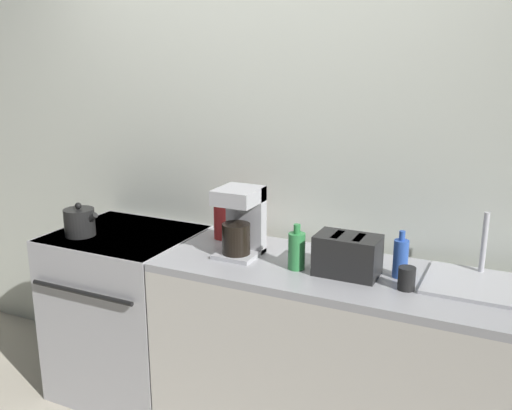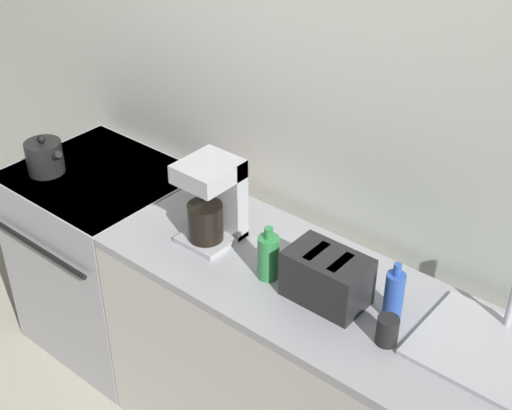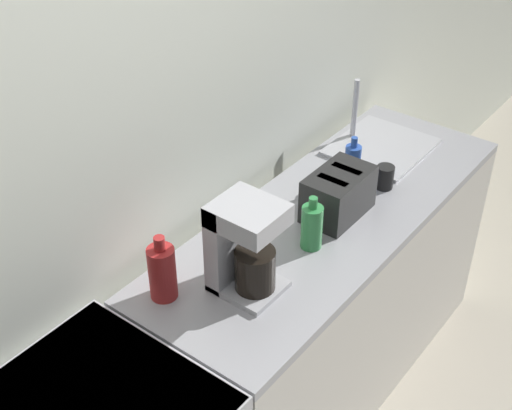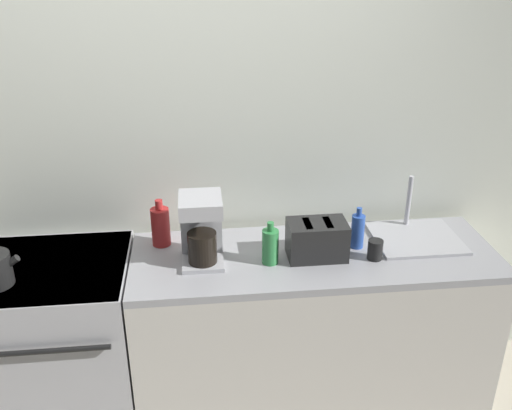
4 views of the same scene
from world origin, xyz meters
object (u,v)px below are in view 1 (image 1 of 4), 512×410
stove (129,310)px  bottle_blue (401,258)px  coffee_maker (241,220)px  bottle_red (223,220)px  cup_black (407,278)px  kettle (80,222)px  bottle_green (297,250)px  toaster (347,255)px

stove → bottle_blue: bottle_blue is taller
bottle_blue → coffee_maker: bearing=-176.8°
coffee_maker → bottle_red: (-0.19, 0.17, -0.07)m
bottle_blue → bottle_red: (-0.94, 0.13, 0.01)m
stove → cup_black: (1.50, -0.09, 0.50)m
kettle → cup_black: bearing=1.1°
bottle_red → cup_black: bottle_red is taller
kettle → cup_black: 1.69m
coffee_maker → bottle_green: bearing=-11.0°
stove → coffee_maker: size_ratio=2.81×
bottle_green → cup_black: bearing=-2.3°
coffee_maker → bottle_blue: size_ratio=1.58×
stove → coffee_maker: (0.71, -0.01, 0.62)m
coffee_maker → cup_black: 0.81m
bottle_green → bottle_blue: bottle_blue is taller
bottle_red → stove: bearing=-163.0°
bottle_red → cup_black: size_ratio=2.48×
coffee_maker → kettle: bearing=-172.9°
kettle → coffee_maker: 0.90m
coffee_maker → toaster: bearing=-3.0°
bottle_blue → cup_black: (0.05, -0.12, -0.04)m
kettle → bottle_green: 1.20m
stove → bottle_blue: size_ratio=4.44×
bottle_blue → toaster: bearing=-162.0°
kettle → bottle_green: size_ratio=0.97×
bottle_red → coffee_maker: bearing=-41.4°
coffee_maker → bottle_blue: bearing=3.2°
kettle → coffee_maker: coffee_maker is taller
toaster → bottle_green: (-0.22, -0.03, -0.00)m
bottle_green → cup_black: (0.49, -0.02, -0.04)m
toaster → stove: bearing=178.0°
kettle → toaster: kettle is taller
coffee_maker → bottle_red: bearing=138.6°
toaster → cup_black: bearing=-11.0°
kettle → stove: bearing=34.6°
bottle_green → kettle: bearing=-177.6°
stove → bottle_red: bottle_red is taller
kettle → bottle_blue: bearing=5.3°
stove → toaster: bearing=-2.0°
toaster → cup_black: size_ratio=2.86×
kettle → cup_black: size_ratio=2.10×
bottle_red → cup_black: 1.02m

